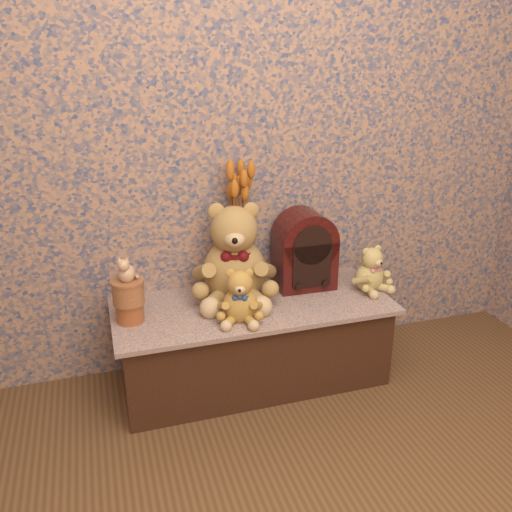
# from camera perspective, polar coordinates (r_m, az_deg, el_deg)

# --- Properties ---
(display_shelf) EXTENTS (1.22, 0.53, 0.39)m
(display_shelf) POSITION_cam_1_polar(r_m,az_deg,el_deg) (2.47, -0.35, -9.03)
(display_shelf) COLOR #33496A
(display_shelf) RESTS_ON ground
(teddy_large) EXTENTS (0.47, 0.52, 0.47)m
(teddy_large) POSITION_cam_1_polar(r_m,az_deg,el_deg) (2.36, -2.33, 0.96)
(teddy_large) COLOR olive
(teddy_large) RESTS_ON display_shelf
(teddy_medium) EXTENTS (0.25, 0.27, 0.24)m
(teddy_medium) POSITION_cam_1_polar(r_m,az_deg,el_deg) (2.19, -1.71, -3.85)
(teddy_medium) COLOR #B37C32
(teddy_medium) RESTS_ON display_shelf
(teddy_small) EXTENTS (0.23, 0.25, 0.23)m
(teddy_small) POSITION_cam_1_polar(r_m,az_deg,el_deg) (2.53, 11.97, -1.06)
(teddy_small) COLOR tan
(teddy_small) RESTS_ON display_shelf
(cathedral_radio) EXTENTS (0.27, 0.20, 0.37)m
(cathedral_radio) POSITION_cam_1_polar(r_m,az_deg,el_deg) (2.49, 5.15, 0.76)
(cathedral_radio) COLOR #330909
(cathedral_radio) RESTS_ON display_shelf
(ceramic_vase) EXTENTS (0.13, 0.13, 0.19)m
(ceramic_vase) POSITION_cam_1_polar(r_m,az_deg,el_deg) (2.48, -1.85, -1.52)
(ceramic_vase) COLOR tan
(ceramic_vase) RESTS_ON display_shelf
(dried_stalks) EXTENTS (0.25, 0.25, 0.40)m
(dried_stalks) POSITION_cam_1_polar(r_m,az_deg,el_deg) (2.38, -1.93, 5.01)
(dried_stalks) COLOR #C1661E
(dried_stalks) RESTS_ON ceramic_vase
(biscuit_tin_lower) EXTENTS (0.14, 0.14, 0.08)m
(biscuit_tin_lower) POSITION_cam_1_polar(r_m,az_deg,el_deg) (2.27, -13.20, -5.80)
(biscuit_tin_lower) COLOR #B07B33
(biscuit_tin_lower) RESTS_ON display_shelf
(biscuit_tin_upper) EXTENTS (0.14, 0.14, 0.10)m
(biscuit_tin_upper) POSITION_cam_1_polar(r_m,az_deg,el_deg) (2.23, -13.39, -3.72)
(biscuit_tin_upper) COLOR tan
(biscuit_tin_upper) RESTS_ON biscuit_tin_lower
(cat_figurine) EXTENTS (0.11, 0.11, 0.11)m
(cat_figurine) POSITION_cam_1_polar(r_m,az_deg,el_deg) (2.19, -13.62, -1.20)
(cat_figurine) COLOR silver
(cat_figurine) RESTS_ON biscuit_tin_upper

